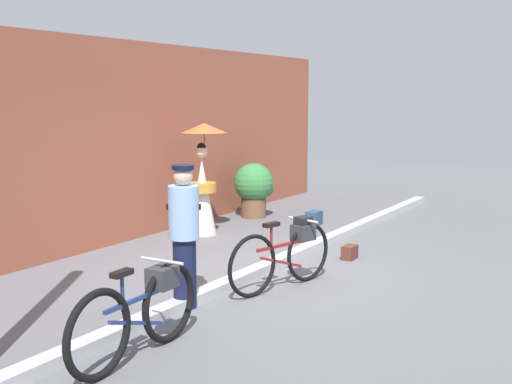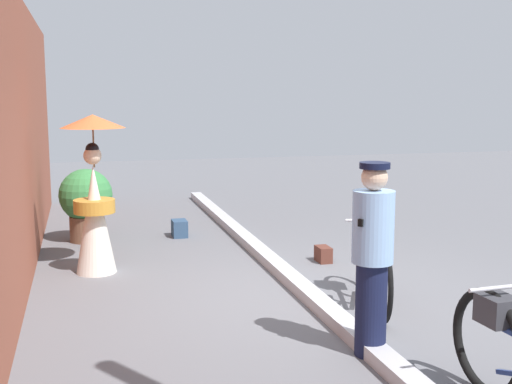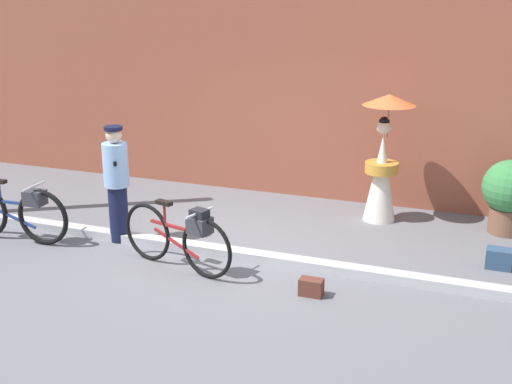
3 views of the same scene
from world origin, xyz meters
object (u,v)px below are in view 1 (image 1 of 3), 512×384
at_px(person_with_parasol, 203,180).
at_px(backpack_spare, 314,218).
at_px(potted_plant_by_door, 255,187).
at_px(backpack_on_pavement, 350,252).
at_px(bicycle_far_side, 286,252).
at_px(person_officer, 184,233).
at_px(bicycle_near_officer, 140,311).

distance_m(person_with_parasol, backpack_spare, 2.29).
bearing_deg(person_with_parasol, potted_plant_by_door, 2.46).
relative_size(backpack_on_pavement, backpack_spare, 0.86).
distance_m(bicycle_far_side, potted_plant_by_door, 4.69).
height_order(person_with_parasol, potted_plant_by_door, person_with_parasol).
bearing_deg(person_officer, backpack_spare, 9.85).
xyz_separation_m(bicycle_far_side, potted_plant_by_door, (3.76, 2.80, 0.14)).
bearing_deg(person_officer, bicycle_far_side, -25.32).
height_order(bicycle_near_officer, backpack_spare, bicycle_near_officer).
bearing_deg(person_officer, potted_plant_by_door, 23.74).
height_order(potted_plant_by_door, backpack_spare, potted_plant_by_door).
distance_m(bicycle_near_officer, backpack_spare, 6.40).
bearing_deg(person_officer, bicycle_near_officer, -158.45).
height_order(backpack_on_pavement, backpack_spare, backpack_spare).
distance_m(potted_plant_by_door, backpack_spare, 1.43).
relative_size(bicycle_far_side, backpack_spare, 5.43).
distance_m(bicycle_near_officer, potted_plant_by_door, 6.89).
xyz_separation_m(bicycle_near_officer, potted_plant_by_door, (6.33, 2.72, 0.17)).
relative_size(bicycle_far_side, person_officer, 1.05).
xyz_separation_m(bicycle_near_officer, person_with_parasol, (4.52, 2.65, 0.51)).
distance_m(bicycle_near_officer, person_officer, 1.47).
relative_size(bicycle_near_officer, person_officer, 1.09).
bearing_deg(backpack_on_pavement, person_officer, 166.44).
relative_size(person_officer, potted_plant_by_door, 1.51).
relative_size(potted_plant_by_door, backpack_on_pavement, 3.98).
height_order(bicycle_far_side, backpack_spare, bicycle_far_side).
bearing_deg(backpack_on_pavement, bicycle_far_side, 175.97).
bearing_deg(backpack_spare, backpack_on_pavement, -141.50).
bearing_deg(potted_plant_by_door, backpack_on_pavement, -125.17).
xyz_separation_m(person_officer, potted_plant_by_door, (5.02, 2.21, -0.26)).
xyz_separation_m(bicycle_far_side, backpack_on_pavement, (1.70, -0.12, -0.35)).
distance_m(backpack_on_pavement, backpack_spare, 2.52).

